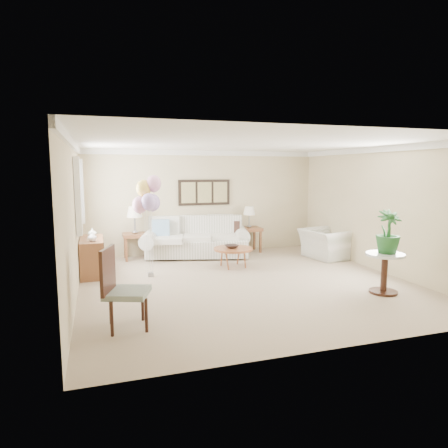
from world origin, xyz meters
name	(u,v)px	position (x,y,z in m)	size (l,w,h in m)	color
ground_plane	(245,282)	(0.00, 0.00, 0.00)	(6.00, 6.00, 0.00)	tan
room_shell	(238,197)	(-0.11, 0.09, 1.63)	(6.04, 6.04, 2.60)	beige
wall_art_triptych	(204,192)	(0.00, 2.96, 1.55)	(1.35, 0.06, 0.65)	black
sofa	(197,241)	(-0.32, 2.53, 0.39)	(2.92, 1.59, 0.99)	silver
end_table_left	(135,238)	(-1.79, 2.65, 0.53)	(0.58, 0.52, 0.63)	brown
end_table_right	(249,231)	(1.12, 2.67, 0.54)	(0.59, 0.53, 0.64)	brown
lamp_left	(134,213)	(-1.79, 2.65, 1.12)	(0.36, 0.36, 0.64)	gray
lamp_right	(249,211)	(1.12, 2.67, 1.06)	(0.31, 0.31, 0.55)	gray
coffee_table	(233,249)	(0.17, 1.20, 0.40)	(0.85, 0.85, 0.43)	#9B5926
decor_bowl	(232,246)	(0.13, 1.19, 0.47)	(0.28, 0.28, 0.07)	black
armchair	(326,244)	(2.60, 1.39, 0.35)	(1.07, 0.94, 0.70)	silver
side_table	(385,263)	(2.05, -1.36, 0.53)	(0.65, 0.65, 0.70)	silver
potted_plant	(388,232)	(2.09, -1.35, 1.07)	(0.41, 0.41, 0.74)	#1E5323
accent_chair	(121,287)	(-2.36, -1.59, 0.58)	(0.69, 0.69, 1.12)	gray
credenza	(92,256)	(-2.76, 1.50, 0.37)	(0.46, 1.20, 0.74)	brown
vase_white	(92,237)	(-2.74, 1.15, 0.83)	(0.17, 0.17, 0.18)	silver
vase_sage	(92,233)	(-2.74, 1.67, 0.83)	(0.18, 0.18, 0.19)	silver
balloon_cluster	(148,197)	(-1.68, 0.93, 1.60)	(0.58, 0.51, 2.02)	gray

